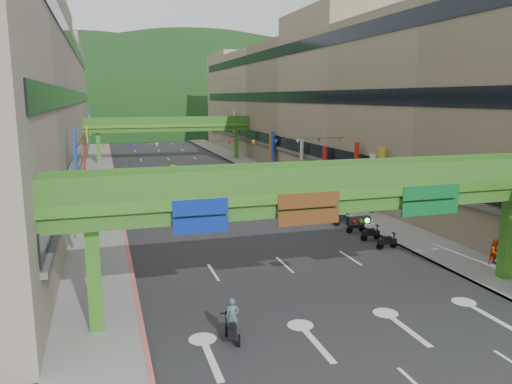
{
  "coord_description": "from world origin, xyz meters",
  "views": [
    {
      "loc": [
        -10.32,
        -15.57,
        10.2
      ],
      "look_at": [
        0.0,
        18.0,
        3.5
      ],
      "focal_mm": 35.0,
      "sensor_mm": 36.0,
      "label": 1
    }
  ],
  "objects_px": {
    "overpass_near": "(352,203)",
    "scooter_rider_near": "(232,322)",
    "scooter_rider_mid": "(230,180)",
    "car_silver": "(140,193)",
    "car_yellow": "(173,169)",
    "pedestrian_red": "(495,254)"
  },
  "relations": [
    {
      "from": "overpass_near",
      "to": "scooter_rider_near",
      "type": "xyz_separation_m",
      "value": [
        -6.44,
        -1.89,
        -4.34
      ]
    },
    {
      "from": "scooter_rider_mid",
      "to": "car_silver",
      "type": "height_order",
      "value": "scooter_rider_mid"
    },
    {
      "from": "car_silver",
      "to": "car_yellow",
      "type": "relative_size",
      "value": 1.05
    },
    {
      "from": "car_silver",
      "to": "car_yellow",
      "type": "distance_m",
      "value": 17.14
    },
    {
      "from": "car_yellow",
      "to": "scooter_rider_mid",
      "type": "bearing_deg",
      "value": -78.67
    },
    {
      "from": "scooter_rider_mid",
      "to": "car_yellow",
      "type": "xyz_separation_m",
      "value": [
        -4.41,
        13.58,
        -0.49
      ]
    },
    {
      "from": "overpass_near",
      "to": "car_silver",
      "type": "distance_m",
      "value": 31.0
    },
    {
      "from": "car_silver",
      "to": "scooter_rider_near",
      "type": "bearing_deg",
      "value": -90.29
    },
    {
      "from": "scooter_rider_near",
      "to": "car_silver",
      "type": "relative_size",
      "value": 0.47
    },
    {
      "from": "overpass_near",
      "to": "scooter_rider_mid",
      "type": "bearing_deg",
      "value": 86.34
    },
    {
      "from": "car_silver",
      "to": "scooter_rider_mid",
      "type": "bearing_deg",
      "value": 11.73
    },
    {
      "from": "scooter_rider_mid",
      "to": "pedestrian_red",
      "type": "height_order",
      "value": "scooter_rider_mid"
    },
    {
      "from": "overpass_near",
      "to": "pedestrian_red",
      "type": "xyz_separation_m",
      "value": [
        11.27,
        2.62,
        -4.43
      ]
    },
    {
      "from": "overpass_near",
      "to": "pedestrian_red",
      "type": "bearing_deg",
      "value": 13.08
    },
    {
      "from": "overpass_near",
      "to": "car_yellow",
      "type": "xyz_separation_m",
      "value": [
        -2.35,
        45.83,
        -4.55
      ]
    },
    {
      "from": "scooter_rider_near",
      "to": "pedestrian_red",
      "type": "distance_m",
      "value": 18.27
    },
    {
      "from": "scooter_rider_mid",
      "to": "pedestrian_red",
      "type": "xyz_separation_m",
      "value": [
        9.2,
        -29.63,
        -0.38
      ]
    },
    {
      "from": "overpass_near",
      "to": "scooter_rider_near",
      "type": "relative_size",
      "value": 14.73
    },
    {
      "from": "pedestrian_red",
      "to": "car_silver",
      "type": "bearing_deg",
      "value": 126.86
    },
    {
      "from": "scooter_rider_mid",
      "to": "car_silver",
      "type": "relative_size",
      "value": 0.55
    },
    {
      "from": "scooter_rider_mid",
      "to": "car_yellow",
      "type": "height_order",
      "value": "scooter_rider_mid"
    },
    {
      "from": "overpass_near",
      "to": "scooter_rider_mid",
      "type": "height_order",
      "value": "overpass_near"
    }
  ]
}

